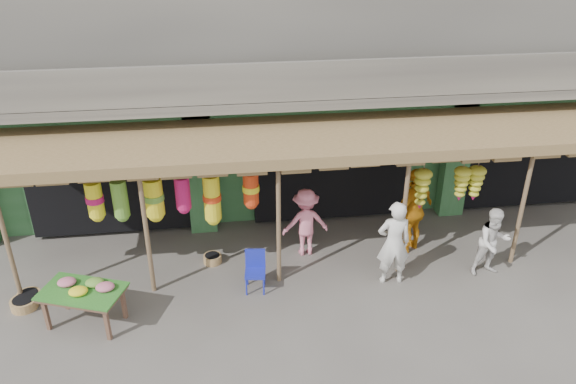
{
  "coord_description": "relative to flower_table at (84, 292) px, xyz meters",
  "views": [
    {
      "loc": [
        -2.57,
        -9.49,
        6.82
      ],
      "look_at": [
        -1.16,
        1.0,
        1.39
      ],
      "focal_mm": 35.0,
      "sensor_mm": 36.0,
      "label": 1
    }
  ],
  "objects": [
    {
      "name": "person_front",
      "position": [
        5.82,
        0.49,
        0.21
      ],
      "size": [
        0.68,
        0.47,
        1.82
      ],
      "primitive_type": "imported",
      "rotation": [
        0.0,
        0.0,
        3.1
      ],
      "color": "silver",
      "rests_on": "ground"
    },
    {
      "name": "ground",
      "position": [
        5.1,
        1.03,
        -0.7
      ],
      "size": [
        80.0,
        80.0,
        0.0
      ],
      "primitive_type": "plane",
      "color": "#514C47",
      "rests_on": "ground"
    },
    {
      "name": "person_right",
      "position": [
        7.91,
        0.5,
        0.05
      ],
      "size": [
        0.77,
        0.63,
        1.5
      ],
      "primitive_type": "imported",
      "rotation": [
        0.0,
        0.0,
        0.08
      ],
      "color": "silver",
      "rests_on": "ground"
    },
    {
      "name": "person_shopper",
      "position": [
        4.28,
        1.77,
        0.07
      ],
      "size": [
        1.02,
        0.63,
        1.54
      ],
      "primitive_type": "imported",
      "rotation": [
        0.0,
        0.0,
        3.2
      ],
      "color": "pink",
      "rests_on": "ground"
    },
    {
      "name": "basket_mid",
      "position": [
        -1.3,
        0.6,
        -0.6
      ],
      "size": [
        0.61,
        0.61,
        0.19
      ],
      "primitive_type": "cylinder",
      "rotation": [
        0.0,
        0.0,
        -0.26
      ],
      "color": "olive",
      "rests_on": "ground"
    },
    {
      "name": "building",
      "position": [
        5.09,
        5.89,
        2.67
      ],
      "size": [
        16.4,
        6.8,
        7.0
      ],
      "color": "gray",
      "rests_on": "ground"
    },
    {
      "name": "blue_chair",
      "position": [
        3.1,
        0.65,
        -0.23
      ],
      "size": [
        0.44,
        0.45,
        0.83
      ],
      "rotation": [
        0.0,
        0.0,
        -0.12
      ],
      "color": "#1A24AC",
      "rests_on": "ground"
    },
    {
      "name": "flower_table",
      "position": [
        0.0,
        0.0,
        0.0
      ],
      "size": [
        1.64,
        1.29,
        0.86
      ],
      "rotation": [
        0.0,
        0.0,
        -0.36
      ],
      "color": "brown",
      "rests_on": "ground"
    },
    {
      "name": "basket_right",
      "position": [
        2.26,
        1.66,
        -0.61
      ],
      "size": [
        0.41,
        0.41,
        0.18
      ],
      "primitive_type": "cylinder",
      "rotation": [
        0.0,
        0.0,
        0.06
      ],
      "color": "olive",
      "rests_on": "ground"
    },
    {
      "name": "awning",
      "position": [
        4.93,
        1.83,
        1.88
      ],
      "size": [
        14.0,
        2.7,
        2.79
      ],
      "color": "brown",
      "rests_on": "ground"
    },
    {
      "name": "person_vendor",
      "position": [
        6.6,
        1.61,
        0.28
      ],
      "size": [
        1.22,
        1.01,
        1.95
      ],
      "primitive_type": "imported",
      "rotation": [
        0.0,
        0.0,
        3.71
      ],
      "color": "orange",
      "rests_on": "ground"
    },
    {
      "name": "basket_left",
      "position": [
        -1.26,
        0.8,
        -0.6
      ],
      "size": [
        0.54,
        0.54,
        0.18
      ],
      "primitive_type": "cylinder",
      "rotation": [
        0.0,
        0.0,
        -0.26
      ],
      "color": "olive",
      "rests_on": "ground"
    }
  ]
}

